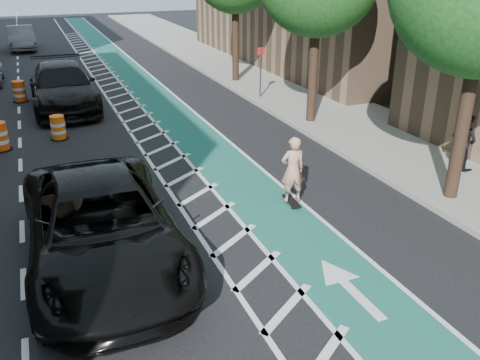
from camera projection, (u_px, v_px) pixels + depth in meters
ground at (173, 253)px, 11.65m from camera, size 120.00×120.00×0.00m
bike_lane at (179, 121)px, 21.18m from camera, size 2.00×90.00×0.01m
buffer_strip at (144, 125)px, 20.67m from camera, size 1.40×90.00×0.01m
sidewalk_right at (315, 104)px, 23.41m from camera, size 5.00×90.00×0.15m
curb_right at (267, 110)px, 22.56m from camera, size 0.12×90.00×0.16m
sign_post at (261, 72)px, 23.94m from camera, size 0.35×0.08×2.47m
skateboard at (291, 201)px, 13.95m from camera, size 0.33×0.88×0.12m
skateboarder at (293, 169)px, 13.58m from camera, size 0.71×0.50×1.83m
suv_near at (102, 226)px, 10.89m from camera, size 3.14×6.73×1.87m
suv_far at (63, 87)px, 22.74m from camera, size 2.75×6.74×1.95m
car_grey at (21, 38)px, 38.01m from camera, size 2.02×5.24×1.70m
pedestrian at (464, 141)px, 15.70m from camera, size 0.80×0.96×1.76m
barrel_b at (58, 128)px, 18.93m from camera, size 0.66×0.66×0.90m
barrel_c at (19, 92)px, 23.99m from camera, size 0.72×0.72×0.98m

